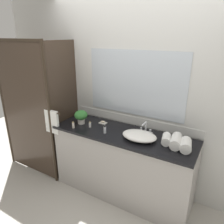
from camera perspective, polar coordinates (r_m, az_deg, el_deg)
ground_plane at (r=3.13m, az=2.53°, el=-20.69°), size 8.00×8.00×0.00m
wall_back_with_mirror at (r=2.78m, az=6.31°, el=4.53°), size 4.40×0.06×2.60m
vanity_cabinet at (r=2.86m, az=2.77°, el=-13.75°), size 1.80×0.58×0.90m
shower_enclosure at (r=3.21m, az=-19.37°, el=0.44°), size 1.20×0.59×2.00m
sink_basin at (r=2.49m, az=7.36°, el=-6.36°), size 0.41×0.29×0.08m
faucet at (r=2.64m, az=8.97°, el=-4.62°), size 0.17×0.14×0.15m
potted_plant at (r=2.89m, az=-8.36°, el=-1.02°), size 0.18×0.18×0.19m
soap_dish at (r=2.90m, az=-2.45°, el=-2.81°), size 0.10×0.07×0.04m
amenity_bottle_shampoo at (r=2.61m, az=-1.93°, el=-4.74°), size 0.03×0.03×0.10m
amenity_bottle_conditioner at (r=2.79m, az=-5.95°, el=-3.41°), size 0.03×0.03×0.07m
amenity_bottle_body_wash at (r=2.79m, az=-10.38°, el=-3.48°), size 0.03×0.03×0.09m
rolled_towel_near_edge at (r=2.37m, az=19.25°, el=-8.41°), size 0.15×0.22×0.12m
rolled_towel_middle at (r=2.41m, az=16.86°, el=-7.53°), size 0.16×0.26×0.12m
rolled_towel_far_edge at (r=2.45m, az=14.42°, el=-7.09°), size 0.14×0.20×0.10m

